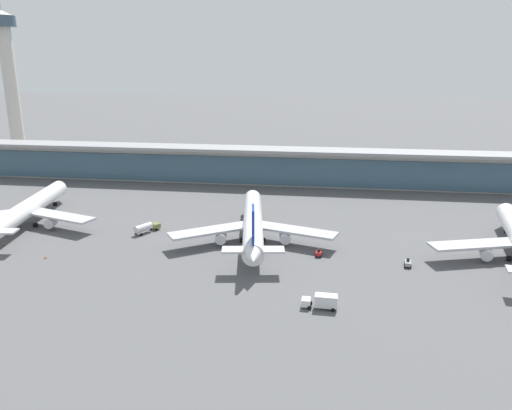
% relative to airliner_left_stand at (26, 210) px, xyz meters
% --- Properties ---
extents(ground_plane, '(1200.00, 1200.00, 0.00)m').
position_rel_airliner_left_stand_xyz_m(ground_plane, '(70.39, -13.14, -5.10)').
color(ground_plane, '#515154').
extents(airliner_left_stand, '(46.34, 60.78, 16.20)m').
position_rel_airliner_left_stand_xyz_m(airliner_left_stand, '(0.00, 0.00, 0.00)').
color(airliner_left_stand, white).
rests_on(airliner_left_stand, ground).
extents(airliner_centre_stand, '(46.28, 60.75, 16.20)m').
position_rel_airliner_left_stand_xyz_m(airliner_centre_stand, '(71.01, -3.18, 0.00)').
color(airliner_centre_stand, white).
rests_on(airliner_centre_stand, ground).
extents(service_truck_near_nose_grey, '(2.03, 3.04, 2.05)m').
position_rel_airliner_left_stand_xyz_m(service_truck_near_nose_grey, '(111.85, -16.20, -4.23)').
color(service_truck_near_nose_grey, gray).
rests_on(service_truck_near_nose_grey, ground).
extents(service_truck_mid_apron_white, '(7.38, 2.62, 3.10)m').
position_rel_airliner_left_stand_xyz_m(service_truck_mid_apron_white, '(91.12, -41.22, -3.41)').
color(service_truck_mid_apron_white, silver).
rests_on(service_truck_mid_apron_white, ground).
extents(service_truck_on_taxiway_olive, '(6.14, 8.61, 2.95)m').
position_rel_airliner_left_stand_xyz_m(service_truck_on_taxiway_olive, '(38.70, -1.30, -3.40)').
color(service_truck_on_taxiway_olive, olive).
rests_on(service_truck_on_taxiway_olive, ground).
extents(service_truck_at_far_stand_red, '(1.83, 2.93, 2.05)m').
position_rel_airliner_left_stand_xyz_m(service_truck_at_far_stand_red, '(89.78, -12.35, -4.23)').
color(service_truck_at_far_stand_red, '#B21E1E').
rests_on(service_truck_at_far_stand_red, ground).
extents(terminal_building, '(272.35, 12.80, 15.20)m').
position_rel_airliner_left_stand_xyz_m(terminal_building, '(70.39, 63.97, 2.76)').
color(terminal_building, beige).
rests_on(terminal_building, ground).
extents(control_tower, '(12.00, 12.00, 76.65)m').
position_rel_airliner_left_stand_xyz_m(control_tower, '(-62.00, 93.21, 36.61)').
color(control_tower, beige).
rests_on(control_tower, ground).
extents(safety_cone_bravo, '(0.62, 0.62, 0.70)m').
position_rel_airliner_left_stand_xyz_m(safety_cone_bravo, '(3.38, -17.10, -4.79)').
color(safety_cone_bravo, orange).
rests_on(safety_cone_bravo, ground).
extents(safety_cone_charlie, '(0.62, 0.62, 0.70)m').
position_rel_airliner_left_stand_xyz_m(safety_cone_charlie, '(19.84, -24.15, -4.79)').
color(safety_cone_charlie, orange).
rests_on(safety_cone_charlie, ground).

